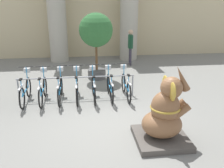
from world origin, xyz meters
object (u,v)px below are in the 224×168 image
object	(u,v)px
bicycle_4	(94,87)
bicycle_6	(126,85)
person_pedestrian	(130,44)
potted_tree	(96,34)
bicycle_2	(60,88)
bicycle_3	(77,88)
elephant_statue	(164,117)
bicycle_0	(25,90)
bicycle_5	(110,86)
bicycle_1	(43,89)

from	to	relation	value
bicycle_4	bicycle_6	distance (m)	1.11
person_pedestrian	potted_tree	bearing A→B (deg)	-131.76
bicycle_2	bicycle_3	bearing A→B (deg)	-2.06
bicycle_2	bicycle_3	world-z (taller)	same
bicycle_3	elephant_statue	distance (m)	3.54
bicycle_0	person_pedestrian	xyz separation A→B (m)	(4.32, 4.39, 0.68)
bicycle_5	bicycle_6	xyz separation A→B (m)	(0.56, 0.00, 0.00)
bicycle_4	elephant_statue	distance (m)	3.26
bicycle_5	potted_tree	distance (m)	2.74
bicycle_0	bicycle_4	world-z (taller)	same
bicycle_2	bicycle_6	world-z (taller)	same
elephant_statue	potted_tree	size ratio (longest dim) A/B	0.69
potted_tree	bicycle_1	bearing A→B (deg)	-129.40
bicycle_3	person_pedestrian	distance (m)	5.17
elephant_statue	bicycle_5	bearing A→B (deg)	107.91
bicycle_3	potted_tree	distance (m)	2.86
bicycle_5	elephant_statue	size ratio (longest dim) A/B	0.92
bicycle_1	person_pedestrian	xyz separation A→B (m)	(3.77, 4.41, 0.68)
bicycle_0	bicycle_5	xyz separation A→B (m)	(2.78, 0.04, 0.00)
bicycle_5	elephant_statue	world-z (taller)	elephant_statue
bicycle_3	bicycle_5	size ratio (longest dim) A/B	1.00
bicycle_2	bicycle_6	distance (m)	2.22
bicycle_6	bicycle_0	bearing A→B (deg)	-179.24
bicycle_0	bicycle_4	bearing A→B (deg)	0.48
bicycle_0	bicycle_5	bearing A→B (deg)	0.91
bicycle_5	potted_tree	bearing A→B (deg)	97.45
bicycle_3	bicycle_0	bearing A→B (deg)	-179.58
bicycle_1	potted_tree	xyz separation A→B (m)	(1.92, 2.34, 1.48)
bicycle_0	bicycle_2	world-z (taller)	same
bicycle_5	person_pedestrian	bearing A→B (deg)	70.44
bicycle_5	bicycle_6	world-z (taller)	same
bicycle_0	bicycle_4	xyz separation A→B (m)	(2.22, 0.02, 0.00)
bicycle_0	person_pedestrian	distance (m)	6.20
bicycle_2	bicycle_4	xyz separation A→B (m)	(1.11, -0.01, 0.00)
elephant_statue	person_pedestrian	bearing A→B (deg)	85.23
bicycle_2	elephant_statue	distance (m)	3.90
bicycle_3	bicycle_5	distance (m)	1.11
bicycle_4	bicycle_0	bearing A→B (deg)	-179.52
bicycle_0	bicycle_1	size ratio (longest dim) A/B	1.00
potted_tree	bicycle_5	bearing A→B (deg)	-82.55
bicycle_0	elephant_statue	xyz separation A→B (m)	(3.72, -2.87, 0.22)
bicycle_6	potted_tree	xyz separation A→B (m)	(-0.85, 2.28, 1.48)
bicycle_4	elephant_statue	world-z (taller)	elephant_statue
bicycle_3	bicycle_1	bearing A→B (deg)	-178.70
bicycle_0	person_pedestrian	world-z (taller)	person_pedestrian
bicycle_2	elephant_statue	world-z (taller)	elephant_statue
bicycle_6	person_pedestrian	size ratio (longest dim) A/B	0.96
bicycle_4	bicycle_5	bearing A→B (deg)	2.64
potted_tree	elephant_statue	bearing A→B (deg)	-76.59
bicycle_3	bicycle_6	xyz separation A→B (m)	(1.67, 0.03, 0.00)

